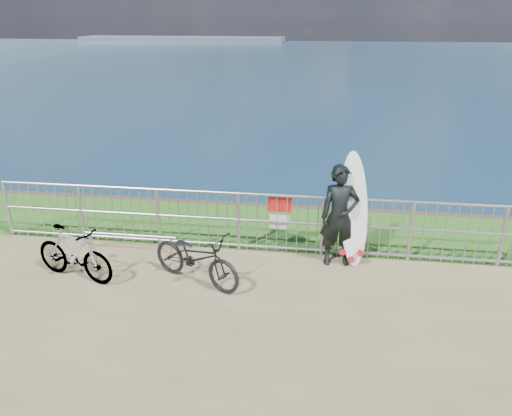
% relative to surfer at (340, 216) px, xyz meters
% --- Properties ---
extents(grass_strip, '(120.00, 120.00, 0.00)m').
position_rel_surfer_xyz_m(grass_strip, '(-1.27, 1.36, -0.87)').
color(grass_strip, '#275F1A').
rests_on(grass_strip, ground).
extents(seascape, '(260.00, 260.00, 5.00)m').
position_rel_surfer_xyz_m(seascape, '(-45.02, 146.15, -4.91)').
color(seascape, brown).
rests_on(seascape, ground).
extents(railing, '(10.06, 0.10, 1.13)m').
position_rel_surfer_xyz_m(railing, '(-1.25, 0.26, -0.30)').
color(railing, '#979AA0').
rests_on(railing, ground).
extents(surfer, '(0.70, 0.52, 1.76)m').
position_rel_surfer_xyz_m(surfer, '(0.00, 0.00, 0.00)').
color(surfer, black).
rests_on(surfer, ground).
extents(surfboard, '(0.65, 0.62, 1.96)m').
position_rel_surfer_xyz_m(surfboard, '(0.23, 0.07, 0.02)').
color(surfboard, white).
rests_on(surfboard, ground).
extents(bicycle_near, '(1.79, 1.29, 0.89)m').
position_rel_surfer_xyz_m(bicycle_near, '(-2.24, -1.00, -0.43)').
color(bicycle_near, black).
rests_on(bicycle_near, ground).
extents(bicycle_far, '(1.57, 0.83, 0.91)m').
position_rel_surfer_xyz_m(bicycle_far, '(-4.21, -1.15, -0.43)').
color(bicycle_far, black).
rests_on(bicycle_far, ground).
extents(bike_rack, '(1.72, 0.05, 0.36)m').
position_rel_surfer_xyz_m(bike_rack, '(-3.69, -0.09, -0.59)').
color(bike_rack, '#979AA0').
rests_on(bike_rack, ground).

